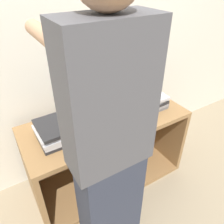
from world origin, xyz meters
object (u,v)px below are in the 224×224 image
object	(u,v)px
person	(108,152)
laptop_open	(102,110)
laptop_stack_left	(62,129)
laptop_stack_right	(143,101)

from	to	relation	value
person	laptop_open	bearing A→B (deg)	63.83
laptop_stack_left	laptop_stack_right	bearing A→B (deg)	0.42
laptop_open	laptop_stack_left	xyz separation A→B (m)	(-0.36, -0.07, 0.00)
laptop_stack_left	laptop_stack_right	size ratio (longest dim) A/B	1.00
laptop_open	laptop_stack_left	bearing A→B (deg)	-169.37
laptop_open	person	distance (m)	0.68
laptop_open	laptop_stack_left	size ratio (longest dim) A/B	1.13
laptop_stack_left	person	world-z (taller)	person
laptop_open	laptop_stack_left	distance (m)	0.37
laptop_open	laptop_stack_right	xyz separation A→B (m)	(0.36, -0.06, 0.00)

